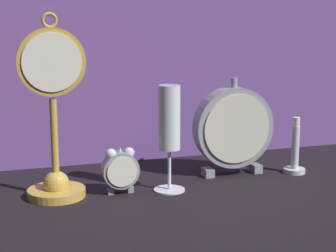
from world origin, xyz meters
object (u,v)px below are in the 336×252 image
(champagne_flute, at_px, (169,126))
(brass_candlestick, at_px, (295,155))
(pocket_watch_on_stand, at_px, (54,126))
(alarm_clock_twin_bell, at_px, (120,169))
(mantel_clock_silver, at_px, (233,128))

(champagne_flute, bearing_deg, brass_candlestick, 6.98)
(pocket_watch_on_stand, height_order, champagne_flute, pocket_watch_on_stand)
(alarm_clock_twin_bell, xyz_separation_m, brass_candlestick, (0.40, 0.03, -0.01))
(pocket_watch_on_stand, distance_m, alarm_clock_twin_bell, 0.15)
(mantel_clock_silver, height_order, brass_candlestick, mantel_clock_silver)
(mantel_clock_silver, bearing_deg, alarm_clock_twin_bell, -168.14)
(mantel_clock_silver, bearing_deg, champagne_flute, -158.37)
(pocket_watch_on_stand, height_order, brass_candlestick, pocket_watch_on_stand)
(pocket_watch_on_stand, bearing_deg, mantel_clock_silver, 5.54)
(pocket_watch_on_stand, height_order, alarm_clock_twin_bell, pocket_watch_on_stand)
(champagne_flute, height_order, brass_candlestick, champagne_flute)
(alarm_clock_twin_bell, relative_size, brass_candlestick, 0.73)
(alarm_clock_twin_bell, bearing_deg, pocket_watch_on_stand, 171.68)
(alarm_clock_twin_bell, xyz_separation_m, champagne_flute, (0.10, -0.01, 0.08))
(champagne_flute, bearing_deg, mantel_clock_silver, 21.63)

